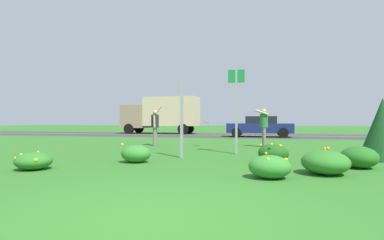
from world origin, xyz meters
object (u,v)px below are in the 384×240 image
Objects in this scene: person_thrower_dark_shirt at (155,124)px; box_truck_tan at (162,113)px; sign_post_by_roadside at (236,101)px; sign_post_near_path at (182,119)px; frisbee_lime at (206,122)px; car_navy_center_left at (260,126)px; person_catcher_green_shirt at (264,124)px.

box_truck_tan reaches higher than person_thrower_dark_shirt.
sign_post_near_path is at bearing -136.67° from sign_post_by_roadside.
person_thrower_dark_shirt reaches higher than frisbee_lime.
box_truck_tan is (-6.11, 16.37, 0.62)m from sign_post_near_path.
box_truck_tan reaches higher than sign_post_near_path.
sign_post_near_path is at bearing -100.27° from car_navy_center_left.
person_thrower_dark_shirt is at bearing 146.27° from sign_post_by_roadside.
sign_post_by_roadside reaches higher than sign_post_near_path.
person_thrower_dark_shirt is 0.40× the size of car_navy_center_left.
person_catcher_green_shirt is at bearing -54.21° from box_truck_tan.
box_truck_tan is at bearing 110.46° from sign_post_near_path.
frisbee_lime is at bearing 89.35° from sign_post_near_path.
sign_post_near_path is 17.49m from box_truck_tan.
car_navy_center_left is at bearing 91.14° from person_catcher_green_shirt.
box_truck_tan is at bearing 107.11° from person_thrower_dark_shirt.
frisbee_lime is 13.79m from box_truck_tan.
sign_post_near_path is 1.44× the size of person_catcher_green_shirt.
sign_post_near_path is at bearing -90.65° from frisbee_lime.
sign_post_by_roadside is at bearing -33.73° from person_thrower_dark_shirt.
person_catcher_green_shirt is at bearing -88.86° from car_navy_center_left.
sign_post_near_path is 13.02m from car_navy_center_left.
frisbee_lime is (-1.50, 2.60, -0.72)m from sign_post_by_roadside.
box_truck_tan reaches higher than person_catcher_green_shirt.
frisbee_lime is 0.04× the size of box_truck_tan.
person_catcher_green_shirt reaches higher than frisbee_lime.
person_thrower_dark_shirt is 12.95m from box_truck_tan.
sign_post_near_path reaches higher than person_catcher_green_shirt.
person_catcher_green_shirt is at bearing 5.07° from person_thrower_dark_shirt.
sign_post_by_roadside reaches higher than car_navy_center_left.
person_catcher_green_shirt is 0.25× the size of box_truck_tan.
frisbee_lime is at bearing -170.81° from person_catcher_green_shirt.
person_catcher_green_shirt is (2.49, 4.45, -0.19)m from sign_post_near_path.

